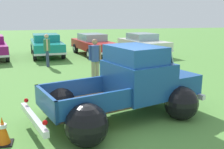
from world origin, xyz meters
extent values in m
plane|color=#548C3D|center=(0.00, 0.00, 0.00)|extent=(80.00, 80.00, 0.00)
cylinder|color=black|center=(1.11, 1.28, 0.38)|extent=(0.79, 0.45, 0.76)
cylinder|color=silver|center=(1.11, 1.28, 0.38)|extent=(0.40, 0.33, 0.34)
cylinder|color=black|center=(1.65, -0.37, 0.38)|extent=(0.79, 0.45, 0.76)
cylinder|color=silver|center=(1.65, -0.37, 0.38)|extent=(0.40, 0.33, 0.34)
cylinder|color=black|center=(-1.55, 0.41, 0.38)|extent=(0.79, 0.45, 0.76)
cylinder|color=silver|center=(-1.55, 0.41, 0.38)|extent=(0.40, 0.33, 0.34)
cylinder|color=black|center=(-1.01, -1.25, 0.38)|extent=(0.79, 0.45, 0.76)
cylinder|color=silver|center=(-1.01, -1.25, 0.38)|extent=(0.40, 0.33, 0.34)
sphere|color=black|center=(-1.57, 0.45, 0.44)|extent=(1.21, 1.21, 0.96)
sphere|color=black|center=(-1.00, -1.30, 0.44)|extent=(1.21, 1.21, 0.96)
cube|color=olive|center=(-0.90, -0.30, 0.54)|extent=(2.43, 2.10, 0.04)
cube|color=#19478C|center=(-1.13, 0.40, 0.77)|extent=(1.97, 0.72, 0.50)
cube|color=#19478C|center=(-0.68, -0.99, 0.77)|extent=(1.97, 0.72, 0.50)
cube|color=#19478C|center=(0.03, 0.01, 0.77)|extent=(0.56, 1.49, 0.50)
cube|color=#19478C|center=(-1.84, -0.60, 0.77)|extent=(0.56, 1.49, 0.50)
cube|color=#19478C|center=(0.62, 0.20, 0.99)|extent=(1.91, 2.07, 0.95)
cube|color=#19478C|center=(0.52, 0.17, 1.70)|extent=(1.57, 1.82, 0.45)
cube|color=#8CADB7|center=(1.14, 0.37, 1.68)|extent=(0.60, 1.43, 0.38)
cube|color=#19478C|center=(1.62, 0.53, 0.80)|extent=(1.69, 1.93, 0.55)
sphere|color=black|center=(1.10, 1.31, 0.42)|extent=(1.16, 1.16, 0.92)
sphere|color=black|center=(1.66, -0.40, 0.42)|extent=(1.16, 1.16, 0.92)
cube|color=silver|center=(-2.13, -0.70, 0.46)|extent=(0.73, 1.92, 0.14)
cube|color=silver|center=(2.13, 0.70, 0.46)|extent=(0.73, 1.92, 0.14)
sphere|color=red|center=(-2.34, 0.06, 0.64)|extent=(0.14, 0.14, 0.11)
sphere|color=red|center=(-1.84, -1.44, 0.64)|extent=(0.14, 0.14, 0.11)
cylinder|color=black|center=(-4.26, 9.50, 0.33)|extent=(0.34, 0.69, 0.66)
cylinder|color=silver|center=(-4.26, 9.50, 0.33)|extent=(0.27, 0.34, 0.30)
cylinder|color=black|center=(-4.87, 12.18, 0.33)|extent=(0.34, 0.69, 0.66)
cylinder|color=silver|center=(-4.87, 12.18, 0.33)|extent=(0.27, 0.34, 0.30)
cylinder|color=black|center=(-1.04, 9.83, 0.33)|extent=(0.27, 0.68, 0.66)
cylinder|color=silver|center=(-1.04, 9.83, 0.33)|extent=(0.24, 0.32, 0.30)
cylinder|color=black|center=(-2.74, 9.64, 0.33)|extent=(0.27, 0.68, 0.66)
cylinder|color=silver|center=(-2.74, 9.64, 0.33)|extent=(0.24, 0.32, 0.30)
cylinder|color=black|center=(-1.37, 12.79, 0.33)|extent=(0.27, 0.68, 0.66)
cylinder|color=silver|center=(-1.37, 12.79, 0.33)|extent=(0.24, 0.32, 0.30)
cylinder|color=black|center=(-3.07, 12.60, 0.33)|extent=(0.27, 0.68, 0.66)
cylinder|color=silver|center=(-3.07, 12.60, 0.33)|extent=(0.24, 0.32, 0.30)
cube|color=teal|center=(-2.06, 11.21, 0.71)|extent=(2.33, 4.82, 0.55)
cube|color=teal|center=(-2.08, 11.40, 1.21)|extent=(1.79, 2.12, 0.45)
cube|color=silver|center=(-2.31, 13.49, 0.45)|extent=(1.89, 0.31, 0.12)
cube|color=silver|center=(-1.80, 8.94, 0.45)|extent=(1.89, 0.31, 0.12)
cylinder|color=black|center=(2.07, 9.62, 0.33)|extent=(0.34, 0.69, 0.66)
cylinder|color=silver|center=(2.07, 9.62, 0.33)|extent=(0.27, 0.34, 0.30)
cylinder|color=black|center=(0.52, 9.28, 0.33)|extent=(0.34, 0.69, 0.66)
cylinder|color=silver|center=(0.52, 9.28, 0.33)|extent=(0.27, 0.34, 0.30)
cylinder|color=black|center=(1.46, 12.45, 0.33)|extent=(0.34, 0.69, 0.66)
cylinder|color=silver|center=(1.46, 12.45, 0.33)|extent=(0.27, 0.34, 0.30)
cylinder|color=black|center=(-0.10, 12.11, 0.33)|extent=(0.34, 0.69, 0.66)
cylinder|color=silver|center=(-0.10, 12.11, 0.33)|extent=(0.27, 0.34, 0.30)
cube|color=red|center=(0.99, 10.87, 0.71)|extent=(2.63, 4.78, 0.55)
cube|color=#8CADB7|center=(0.95, 11.04, 1.21)|extent=(1.84, 2.17, 0.45)
cube|color=silver|center=(0.52, 13.04, 0.45)|extent=(1.75, 0.47, 0.12)
cube|color=silver|center=(1.46, 8.70, 0.45)|extent=(1.75, 0.47, 0.12)
cylinder|color=black|center=(5.54, 9.40, 0.33)|extent=(0.34, 0.69, 0.66)
cylinder|color=silver|center=(5.54, 9.40, 0.33)|extent=(0.27, 0.34, 0.30)
cylinder|color=black|center=(3.88, 9.03, 0.33)|extent=(0.34, 0.69, 0.66)
cylinder|color=silver|center=(3.88, 9.03, 0.33)|extent=(0.27, 0.34, 0.30)
cylinder|color=black|center=(4.94, 12.04, 0.33)|extent=(0.34, 0.69, 0.66)
cylinder|color=silver|center=(4.94, 12.04, 0.33)|extent=(0.27, 0.34, 0.30)
cylinder|color=black|center=(3.28, 11.67, 0.33)|extent=(0.34, 0.69, 0.66)
cylinder|color=silver|center=(3.28, 11.67, 0.33)|extent=(0.27, 0.34, 0.30)
cube|color=silver|center=(4.41, 10.53, 0.71)|extent=(2.71, 4.53, 0.55)
cube|color=#8CADB7|center=(4.38, 10.70, 1.21)|extent=(1.93, 2.08, 0.45)
cube|color=silver|center=(3.95, 12.56, 0.45)|extent=(1.85, 0.51, 0.12)
cube|color=silver|center=(4.87, 8.51, 0.45)|extent=(1.85, 0.51, 0.12)
cylinder|color=gray|center=(-0.06, 3.94, 0.43)|extent=(0.17, 0.17, 0.85)
cylinder|color=gray|center=(0.11, 3.96, 0.43)|extent=(0.17, 0.17, 0.85)
cylinder|color=#334C8C|center=(0.03, 3.95, 1.18)|extent=(0.38, 0.38, 0.64)
cylinder|color=#334C8C|center=(-0.19, 3.93, 1.21)|extent=(0.10, 0.10, 0.61)
cylinder|color=#A87A56|center=(0.25, 3.98, 1.21)|extent=(0.10, 0.10, 0.61)
sphere|color=#A87A56|center=(0.03, 3.95, 1.64)|extent=(0.26, 0.26, 0.23)
cylinder|color=navy|center=(-1.96, 7.70, 0.42)|extent=(0.16, 0.16, 0.83)
cylinder|color=navy|center=(-1.94, 7.53, 0.42)|extent=(0.16, 0.16, 0.83)
cylinder|color=#2D724C|center=(-1.95, 7.62, 1.14)|extent=(0.37, 0.37, 0.62)
cylinder|color=#2D724C|center=(-1.97, 7.84, 1.18)|extent=(0.10, 0.10, 0.59)
cylinder|color=#DBAD84|center=(-1.93, 7.40, 1.18)|extent=(0.10, 0.10, 0.59)
sphere|color=#DBAD84|center=(-1.95, 7.62, 1.60)|extent=(0.25, 0.25, 0.23)
cube|color=black|center=(-2.75, -0.90, 0.01)|extent=(0.36, 0.36, 0.03)
cone|color=orange|center=(-2.75, -0.90, 0.33)|extent=(0.28, 0.28, 0.60)
cylinder|color=white|center=(-2.75, -0.90, 0.42)|extent=(0.17, 0.17, 0.08)
camera|label=1|loc=(-1.60, -6.44, 2.76)|focal=41.77mm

